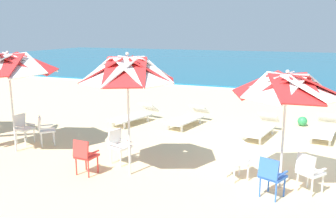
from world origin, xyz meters
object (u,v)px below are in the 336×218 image
at_px(plastic_chair_1, 271,175).
at_px(plastic_chair_5, 44,129).
at_px(sun_lounger_1, 261,128).
at_px(sun_lounger_3, 135,115).
at_px(plastic_chair_3, 118,144).
at_px(plastic_chair_2, 309,171).
at_px(plastic_chair_0, 240,158).
at_px(sun_lounger_2, 188,118).
at_px(plastic_chair_4, 85,155).
at_px(beach_umbrella_2, 8,64).
at_px(beach_umbrella_1, 128,71).
at_px(sun_lounger_0, 324,129).
at_px(beach_ball, 302,121).
at_px(plastic_chair_6, 23,127).
at_px(beach_umbrella_0, 287,86).

bearing_deg(plastic_chair_1, plastic_chair_5, 170.56).
height_order(sun_lounger_1, sun_lounger_3, same).
height_order(plastic_chair_1, plastic_chair_3, same).
relative_size(plastic_chair_2, sun_lounger_1, 0.39).
bearing_deg(sun_lounger_1, plastic_chair_5, -150.14).
bearing_deg(plastic_chair_0, sun_lounger_2, 122.81).
bearing_deg(sun_lounger_3, plastic_chair_4, -76.58).
relative_size(plastic_chair_0, beach_umbrella_2, 0.31).
height_order(beach_umbrella_1, sun_lounger_0, beach_umbrella_1).
relative_size(sun_lounger_1, beach_ball, 6.60).
distance_m(plastic_chair_6, sun_lounger_0, 9.27).
xyz_separation_m(plastic_chair_3, sun_lounger_2, (0.43, 4.19, -0.22)).
bearing_deg(plastic_chair_1, plastic_chair_3, 170.83).
bearing_deg(sun_lounger_0, beach_umbrella_2, -149.65).
distance_m(beach_umbrella_0, beach_umbrella_1, 3.39).
distance_m(beach_umbrella_2, sun_lounger_3, 4.90).
relative_size(beach_umbrella_1, sun_lounger_2, 1.28).
bearing_deg(plastic_chair_5, beach_ball, 36.62).
height_order(plastic_chair_1, plastic_chair_4, same).
height_order(plastic_chair_1, plastic_chair_6, same).
relative_size(sun_lounger_1, sun_lounger_2, 1.00).
relative_size(plastic_chair_2, plastic_chair_6, 1.00).
distance_m(plastic_chair_3, beach_umbrella_2, 3.66).
bearing_deg(sun_lounger_3, beach_umbrella_2, -111.64).
relative_size(beach_umbrella_0, sun_lounger_2, 1.14).
bearing_deg(sun_lounger_1, plastic_chair_0, -89.35).
bearing_deg(sun_lounger_1, beach_umbrella_2, -146.40).
bearing_deg(sun_lounger_3, plastic_chair_1, -39.76).
xyz_separation_m(plastic_chair_0, sun_lounger_0, (1.83, 4.27, -0.22)).
bearing_deg(plastic_chair_2, plastic_chair_0, 171.40).
xyz_separation_m(plastic_chair_3, beach_ball, (4.20, 5.62, -0.33)).
bearing_deg(plastic_chair_6, plastic_chair_5, 3.91).
distance_m(beach_umbrella_0, plastic_chair_5, 6.92).
xyz_separation_m(beach_umbrella_1, sun_lounger_3, (-2.10, 4.39, -2.16)).
relative_size(plastic_chair_3, beach_umbrella_2, 0.31).
bearing_deg(plastic_chair_4, plastic_chair_0, 18.01).
bearing_deg(plastic_chair_0, sun_lounger_3, 140.96).
height_order(plastic_chair_2, sun_lounger_0, plastic_chair_2).
bearing_deg(beach_ball, sun_lounger_1, -122.62).
bearing_deg(sun_lounger_3, beach_umbrella_0, -35.03).
relative_size(beach_umbrella_0, beach_umbrella_1, 0.89).
bearing_deg(beach_umbrella_0, sun_lounger_1, 103.98).
bearing_deg(plastic_chair_0, plastic_chair_6, 177.33).
bearing_deg(beach_ball, sun_lounger_0, -60.92).
height_order(beach_umbrella_0, plastic_chair_1, beach_umbrella_0).
bearing_deg(plastic_chair_4, beach_umbrella_2, 165.91).
xyz_separation_m(plastic_chair_5, sun_lounger_1, (5.75, 3.30, -0.22)).
bearing_deg(plastic_chair_1, plastic_chair_4, -174.91).
height_order(beach_umbrella_2, plastic_chair_6, beach_umbrella_2).
distance_m(plastic_chair_0, sun_lounger_0, 4.65).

